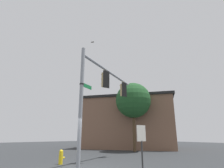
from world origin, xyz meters
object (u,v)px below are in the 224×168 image
object	(u,v)px
street_name_sign	(85,85)
fire_hydrant	(61,157)
traffic_light_nearest_pole	(105,80)
bird_flying	(93,42)
historical_marker	(142,141)
traffic_light_mid_inner	(123,90)

from	to	relation	value
street_name_sign	fire_hydrant	distance (m)	4.50
traffic_light_nearest_pole	bird_flying	size ratio (longest dim) A/B	4.55
street_name_sign	bird_flying	size ratio (longest dim) A/B	3.57
bird_flying	fire_hydrant	bearing A→B (deg)	-167.68
street_name_sign	historical_marker	world-z (taller)	street_name_sign
historical_marker	traffic_light_nearest_pole	bearing A→B (deg)	83.63
traffic_light_nearest_pole	street_name_sign	bearing A→B (deg)	-155.08
bird_flying	fire_hydrant	size ratio (longest dim) A/B	0.35
street_name_sign	historical_marker	bearing A→B (deg)	-54.99
fire_hydrant	historical_marker	distance (m)	5.12
traffic_light_mid_inner	bird_flying	size ratio (longest dim) A/B	4.55
traffic_light_nearest_pole	bird_flying	distance (m)	3.94
fire_hydrant	bird_flying	bearing A→B (deg)	12.32
street_name_sign	fire_hydrant	size ratio (longest dim) A/B	1.25
street_name_sign	historical_marker	distance (m)	4.30
bird_flying	historical_marker	distance (m)	9.17
bird_flying	historical_marker	bearing A→B (deg)	-93.53
bird_flying	fire_hydrant	distance (m)	8.89
fire_hydrant	historical_marker	size ratio (longest dim) A/B	0.39
street_name_sign	bird_flying	world-z (taller)	bird_flying
fire_hydrant	traffic_light_mid_inner	bearing A→B (deg)	2.88
traffic_light_mid_inner	street_name_sign	xyz separation A→B (m)	(-5.17, -2.37, -1.00)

